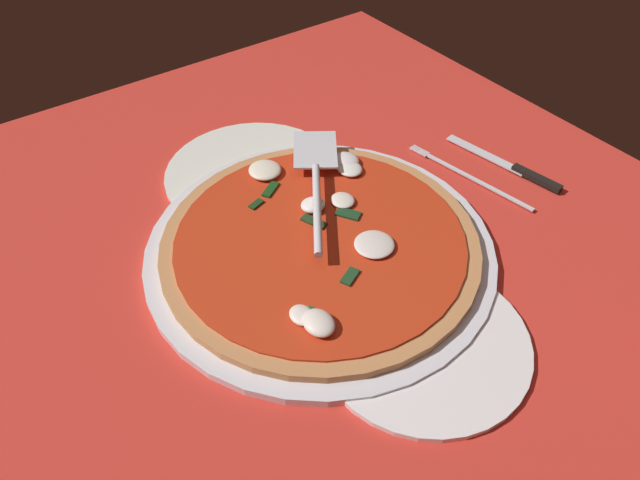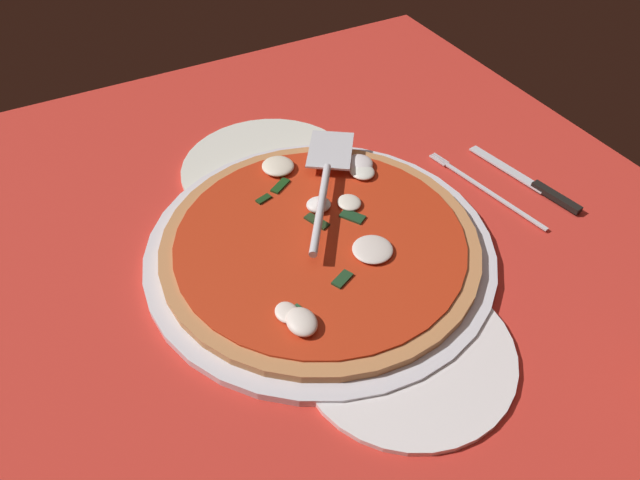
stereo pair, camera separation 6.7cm
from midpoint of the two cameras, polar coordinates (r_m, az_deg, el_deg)
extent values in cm
cube|color=red|center=(70.28, -0.41, -3.77)|extent=(107.93, 107.93, 0.80)
cube|color=silver|center=(104.79, -25.11, 10.24)|extent=(8.99, 8.99, 0.10)
cube|color=silver|center=(106.22, -15.68, 13.38)|extent=(8.99, 8.99, 0.10)
cube|color=silver|center=(110.60, -6.54, 16.03)|extent=(8.99, 8.99, 0.10)
cube|color=silver|center=(117.60, 1.91, 18.08)|extent=(8.99, 8.99, 0.10)
cube|color=silver|center=(126.78, 9.43, 19.56)|extent=(8.99, 8.99, 0.10)
cube|color=silver|center=(97.43, -19.19, 9.50)|extent=(8.99, 8.99, 0.10)
cube|color=silver|center=(100.59, -9.23, 12.65)|extent=(8.99, 8.99, 0.10)
cube|color=silver|center=(106.73, 0.05, 15.20)|extent=(8.99, 8.99, 0.10)
cube|color=silver|center=(115.38, 8.30, 17.11)|extent=(8.99, 8.99, 0.10)
cube|color=silver|center=(89.59, -23.24, 4.86)|extent=(8.99, 8.99, 0.10)
cube|color=silver|center=(91.26, -12.41, 8.53)|extent=(8.99, 8.99, 0.10)
cube|color=silver|center=(96.32, -2.16, 11.68)|extent=(8.99, 8.99, 0.10)
cube|color=silver|center=(104.28, 6.97, 14.12)|extent=(8.99, 8.99, 0.10)
cube|color=silver|center=(114.54, 14.78, 15.91)|extent=(8.99, 8.99, 0.10)
cube|color=silver|center=(82.84, -16.18, 3.49)|extent=(8.99, 8.99, 0.10)
cube|color=silver|center=(86.53, -4.82, 7.30)|extent=(8.99, 8.99, 0.10)
cube|color=silver|center=(93.60, 5.37, 10.43)|extent=(8.99, 8.99, 0.10)
cube|color=silver|center=(103.35, 14.04, 12.80)|extent=(8.99, 8.99, 0.10)
cube|color=silver|center=(75.63, -20.69, -2.62)|extent=(8.99, 8.99, 0.10)
cube|color=silver|center=(77.60, -8.05, 1.85)|extent=(8.99, 8.99, 0.10)
cube|color=silver|center=(83.49, 3.43, 5.81)|extent=(8.99, 8.99, 0.10)
cube|color=silver|center=(92.56, 13.15, 8.95)|extent=(8.99, 8.99, 0.10)
cube|color=silver|center=(103.98, 21.06, 11.29)|extent=(8.99, 8.99, 0.10)
cube|color=silver|center=(70.00, -26.10, -9.83)|extent=(8.99, 8.99, 0.10)
cube|color=silver|center=(69.85, -12.03, -4.93)|extent=(8.99, 8.99, 0.10)
cube|color=silver|center=(74.19, 1.02, -0.03)|extent=(8.99, 8.99, 0.10)
cube|color=silver|center=(82.33, 12.06, 4.12)|extent=(8.99, 8.99, 0.10)
cube|color=silver|center=(93.26, 20.90, 7.31)|extent=(8.99, 8.99, 0.10)
cube|color=silver|center=(63.71, -17.01, -13.15)|extent=(8.99, 8.99, 0.10)
cube|color=silver|center=(66.04, -2.03, -7.43)|extent=(8.99, 8.99, 0.10)
cube|color=silver|center=(72.88, 10.69, -2.04)|extent=(8.99, 8.99, 0.10)
cube|color=silver|center=(83.11, 20.69, 2.32)|extent=(8.99, 8.99, 0.10)
cube|color=silver|center=(95.66, 28.33, 5.59)|extent=(8.99, 8.99, 0.10)
cube|color=silver|center=(59.52, -6.01, -16.64)|extent=(8.99, 8.99, 0.10)
cube|color=silver|center=(64.56, 8.92, -9.89)|extent=(8.99, 8.99, 0.10)
cube|color=silver|center=(73.76, 20.44, -3.99)|extent=(8.99, 8.99, 0.10)
cube|color=silver|center=(85.80, 28.95, 0.55)|extent=(8.99, 8.99, 0.10)
cube|color=silver|center=(57.87, 6.56, -19.78)|extent=(8.99, 8.99, 0.10)
cube|color=silver|center=(65.56, 20.11, -12.00)|extent=(8.99, 8.99, 0.10)
cube|color=silver|center=(76.78, 29.73, -5.74)|extent=(8.99, 8.99, 0.10)
cube|color=silver|center=(68.93, 30.72, -13.57)|extent=(8.99, 8.99, 0.10)
cylinder|color=silver|center=(71.86, 2.66, -1.09)|extent=(42.60, 42.60, 1.38)
cylinder|color=white|center=(84.52, -2.82, 6.86)|extent=(24.67, 24.67, 1.00)
cylinder|color=white|center=(63.61, 11.43, -10.74)|extent=(22.87, 22.87, 1.00)
cylinder|color=#C3814C|center=(71.00, 2.69, -0.40)|extent=(38.65, 38.65, 1.06)
cylinder|color=red|center=(70.53, 2.71, 0.00)|extent=(35.20, 35.20, 0.30)
ellipsoid|color=silver|center=(69.01, 7.91, -1.03)|extent=(4.80, 4.82, 0.87)
ellipsoid|color=white|center=(62.11, -0.16, -7.22)|extent=(3.02, 2.46, 0.83)
ellipsoid|color=#F1E8CE|center=(80.28, -1.73, 7.11)|extent=(4.52, 4.39, 1.15)
ellipsoid|color=white|center=(61.00, 1.37, -8.13)|extent=(3.93, 3.16, 1.39)
ellipsoid|color=white|center=(80.00, 6.51, 6.57)|extent=(3.85, 3.32, 0.97)
ellipsoid|color=white|center=(74.91, 5.42, 3.55)|extent=(3.27, 2.98, 0.81)
ellipsoid|color=white|center=(73.99, 2.44, 3.35)|extent=(2.94, 3.14, 1.24)
ellipsoid|color=white|center=(81.26, 6.24, 7.37)|extent=(3.94, 3.62, 1.17)
cube|color=#20361A|center=(72.35, 2.33, 1.72)|extent=(3.55, 2.31, 0.30)
cube|color=#184017|center=(77.60, -1.42, 5.21)|extent=(2.65, 3.28, 0.30)
cube|color=#1D3F21|center=(65.79, 5.11, -3.95)|extent=(2.27, 2.90, 0.30)
cube|color=#20502E|center=(62.21, 1.39, -7.51)|extent=(3.37, 2.05, 0.30)
cube|color=#193B18|center=(75.60, -3.01, 3.91)|extent=(1.48, 2.22, 0.30)
cube|color=#1A3E22|center=(73.31, 5.79, 2.18)|extent=(3.42, 2.95, 0.30)
cube|color=silver|center=(81.77, 3.39, 8.67)|extent=(10.45, 9.77, 0.30)
cylinder|color=silver|center=(71.71, 2.74, 3.11)|extent=(14.13, 10.16, 1.00)
cube|color=white|center=(86.29, 19.95, 4.61)|extent=(22.30, 16.55, 0.60)
cube|color=silver|center=(83.90, 18.79, 4.07)|extent=(17.32, 3.40, 0.25)
cube|color=silver|center=(88.58, 13.88, 7.64)|extent=(3.00, 0.70, 0.25)
cube|color=silver|center=(88.29, 13.69, 7.55)|extent=(3.00, 0.70, 0.25)
cube|color=silver|center=(87.99, 13.50, 7.45)|extent=(3.00, 0.70, 0.25)
cube|color=black|center=(86.21, 24.11, 3.75)|extent=(7.51, 2.38, 0.80)
cube|color=silver|center=(89.27, 19.80, 6.47)|extent=(13.03, 3.47, 0.25)
camera|label=1|loc=(0.03, -87.29, 2.63)|focal=32.87mm
camera|label=2|loc=(0.03, 92.71, -2.63)|focal=32.87mm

